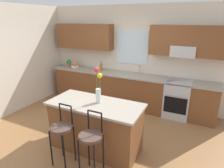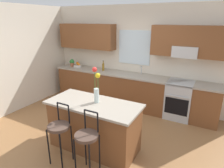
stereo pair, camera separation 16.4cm
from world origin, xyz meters
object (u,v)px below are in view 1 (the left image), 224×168
(bar_stool_middle, at_px, (91,139))
(bottle_olive_oil, at_px, (101,67))
(flower_vase, at_px, (98,87))
(fruit_bowl_oranges, at_px, (75,66))
(bar_stool_near, at_px, (62,130))
(potted_plant_small, at_px, (69,63))
(kitchen_island, at_px, (96,126))
(oven_range, at_px, (177,99))

(bar_stool_middle, bearing_deg, bottle_olive_oil, 115.93)
(flower_vase, height_order, fruit_bowl_oranges, flower_vase)
(flower_vase, bearing_deg, bar_stool_near, -115.69)
(bar_stool_near, xyz_separation_m, flower_vase, (0.31, 0.65, 0.58))
(bar_stool_middle, xyz_separation_m, potted_plant_small, (-2.41, 2.63, 0.41))
(fruit_bowl_oranges, relative_size, potted_plant_small, 1.05)
(bar_stool_near, relative_size, bottle_olive_oil, 3.59)
(kitchen_island, relative_size, potted_plant_small, 7.40)
(kitchen_island, xyz_separation_m, flower_vase, (0.04, 0.05, 0.75))
(bar_stool_near, xyz_separation_m, bottle_olive_oil, (-0.73, 2.63, 0.40))
(oven_range, bearing_deg, bar_stool_middle, -108.66)
(bar_stool_middle, distance_m, potted_plant_small, 3.59)
(kitchen_island, distance_m, flower_vase, 0.75)
(oven_range, height_order, potted_plant_small, potted_plant_small)
(kitchen_island, height_order, fruit_bowl_oranges, fruit_bowl_oranges)
(potted_plant_small, bearing_deg, bar_stool_middle, -47.42)
(fruit_bowl_oranges, height_order, potted_plant_small, potted_plant_small)
(kitchen_island, distance_m, fruit_bowl_oranges, 2.85)
(kitchen_island, height_order, bar_stool_near, bar_stool_near)
(bar_stool_near, xyz_separation_m, potted_plant_small, (-1.86, 2.63, 0.41))
(oven_range, xyz_separation_m, fruit_bowl_oranges, (-3.08, 0.03, 0.51))
(flower_vase, bearing_deg, oven_range, 60.23)
(kitchen_island, bearing_deg, oven_range, 60.05)
(oven_range, relative_size, potted_plant_small, 4.02)
(oven_range, relative_size, kitchen_island, 0.54)
(kitchen_island, bearing_deg, potted_plant_small, 136.53)
(kitchen_island, distance_m, bar_stool_middle, 0.68)
(flower_vase, xyz_separation_m, bottle_olive_oil, (-1.04, 1.97, -0.18))
(kitchen_island, distance_m, bar_stool_near, 0.68)
(fruit_bowl_oranges, bearing_deg, bar_stool_middle, -50.07)
(kitchen_island, bearing_deg, bottle_olive_oil, 116.30)
(bar_stool_near, distance_m, potted_plant_small, 3.25)
(kitchen_island, bearing_deg, flower_vase, 53.98)
(bar_stool_middle, bearing_deg, kitchen_island, 114.64)
(kitchen_island, distance_m, bottle_olive_oil, 2.33)
(bottle_olive_oil, bearing_deg, flower_vase, -62.17)
(flower_vase, distance_m, potted_plant_small, 2.94)
(fruit_bowl_oranges, relative_size, bottle_olive_oil, 0.83)
(potted_plant_small, bearing_deg, fruit_bowl_oranges, 0.79)
(oven_range, xyz_separation_m, kitchen_island, (-1.15, -2.00, 0.00))
(fruit_bowl_oranges, bearing_deg, oven_range, -0.54)
(bottle_olive_oil, height_order, potted_plant_small, bottle_olive_oil)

